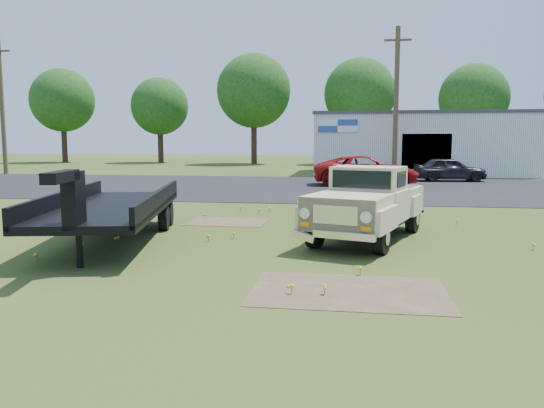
{
  "coord_description": "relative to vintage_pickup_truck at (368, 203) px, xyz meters",
  "views": [
    {
      "loc": [
        1.54,
        -11.07,
        2.34
      ],
      "look_at": [
        -0.32,
        1.0,
        0.85
      ],
      "focal_mm": 35.0,
      "sensor_mm": 36.0,
      "label": 1
    }
  ],
  "objects": [
    {
      "name": "dirt_patch_a",
      "position": [
        -0.39,
        -4.43,
        -0.86
      ],
      "size": [
        3.0,
        2.0,
        0.01
      ],
      "primitive_type": "cube",
      "color": "brown",
      "rests_on": "ground"
    },
    {
      "name": "treeline_a",
      "position": [
        -29.89,
        38.57,
        5.44
      ],
      "size": [
        6.4,
        6.4,
        9.52
      ],
      "color": "#352218",
      "rests_on": "ground"
    },
    {
      "name": "flatbed_trailer",
      "position": [
        -5.83,
        -1.12,
        0.05
      ],
      "size": [
        3.61,
        7.05,
        1.84
      ],
      "primitive_type": null,
      "rotation": [
        0.0,
        0.0,
        0.21
      ],
      "color": "black",
      "rests_on": "ground"
    },
    {
      "name": "ground",
      "position": [
        -1.89,
        -1.43,
        -0.86
      ],
      "size": [
        140.0,
        140.0,
        0.0
      ],
      "primitive_type": "plane",
      "color": "#2D4415",
      "rests_on": "ground"
    },
    {
      "name": "vintage_pickup_truck",
      "position": [
        0.0,
        0.0,
        0.0
      ],
      "size": [
        3.25,
        5.1,
        1.73
      ],
      "primitive_type": null,
      "rotation": [
        0.0,
        0.0,
        -0.32
      ],
      "color": "#C5B384",
      "rests_on": "ground"
    },
    {
      "name": "utility_pole_mid",
      "position": [
        2.11,
        20.57,
        3.74
      ],
      "size": [
        1.6,
        0.3,
        9.0
      ],
      "color": "#4D3824",
      "rests_on": "ground"
    },
    {
      "name": "commercial_building",
      "position": [
        4.11,
        25.57,
        1.24
      ],
      "size": [
        14.2,
        8.2,
        4.15
      ],
      "color": "#BABAB5",
      "rests_on": "ground"
    },
    {
      "name": "treeline_d",
      "position": [
        0.11,
        39.07,
        5.75
      ],
      "size": [
        6.72,
        6.72,
        10.0
      ],
      "color": "#352218",
      "rests_on": "ground"
    },
    {
      "name": "treeline_b",
      "position": [
        -19.89,
        39.57,
        4.8
      ],
      "size": [
        5.76,
        5.76,
        8.57
      ],
      "color": "#352218",
      "rests_on": "ground"
    },
    {
      "name": "dark_sedan",
      "position": [
        5.0,
        18.44,
        -0.2
      ],
      "size": [
        4.06,
        1.96,
        1.34
      ],
      "primitive_type": "imported",
      "rotation": [
        0.0,
        0.0,
        1.67
      ],
      "color": "black",
      "rests_on": "ground"
    },
    {
      "name": "treeline_e",
      "position": [
        10.11,
        37.57,
        5.12
      ],
      "size": [
        6.08,
        6.08,
        9.04
      ],
      "color": "#352218",
      "rests_on": "ground"
    },
    {
      "name": "utility_pole_west",
      "position": [
        -23.89,
        20.57,
        3.74
      ],
      "size": [
        1.6,
        0.3,
        9.0
      ],
      "color": "#4D3824",
      "rests_on": "ground"
    },
    {
      "name": "asphalt_lot",
      "position": [
        -1.89,
        13.57,
        -0.86
      ],
      "size": [
        90.0,
        14.0,
        0.02
      ],
      "primitive_type": "cube",
      "color": "black",
      "rests_on": "ground"
    },
    {
      "name": "dirt_patch_b",
      "position": [
        -3.89,
        2.07,
        -0.86
      ],
      "size": [
        2.2,
        1.6,
        0.01
      ],
      "primitive_type": "cube",
      "color": "brown",
      "rests_on": "ground"
    },
    {
      "name": "red_pickup",
      "position": [
        0.28,
        15.11,
        -0.12
      ],
      "size": [
        5.57,
        2.95,
        1.49
      ],
      "primitive_type": "imported",
      "rotation": [
        0.0,
        0.0,
        1.66
      ],
      "color": "#9A0F0E",
      "rests_on": "ground"
    },
    {
      "name": "treeline_c",
      "position": [
        -9.89,
        38.07,
        6.07
      ],
      "size": [
        7.04,
        7.04,
        10.47
      ],
      "color": "#352218",
      "rests_on": "ground"
    }
  ]
}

